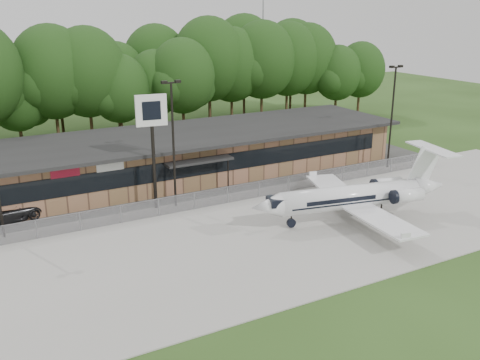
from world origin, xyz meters
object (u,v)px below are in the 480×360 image
suv (6,211)px  pole_sign (152,123)px  terminal (194,152)px  business_jet (356,197)px

suv → pole_sign: 12.89m
terminal → business_jet: bearing=-70.8°
terminal → business_jet: business_jet is taller
business_jet → suv: business_jet is taller
suv → pole_sign: size_ratio=0.62×
business_jet → pole_sign: size_ratio=1.72×
terminal → pole_sign: (-6.58, -7.15, 4.89)m
terminal → suv: terminal is taller
pole_sign → business_jet: bearing=-30.4°
suv → pole_sign: bearing=-118.1°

